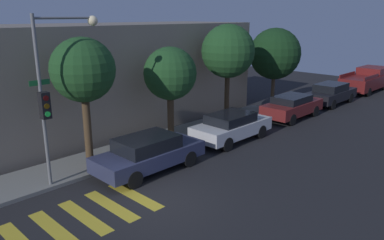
% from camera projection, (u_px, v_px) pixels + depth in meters
% --- Properties ---
extents(ground_plane, '(60.00, 60.00, 0.00)m').
position_uv_depth(ground_plane, '(157.00, 201.00, 12.41)').
color(ground_plane, black).
extents(sidewalk, '(26.00, 2.31, 0.14)m').
position_uv_depth(sidewalk, '(88.00, 164.00, 15.32)').
color(sidewalk, slate).
rests_on(sidewalk, ground).
extents(building_row, '(26.00, 6.00, 5.49)m').
position_uv_depth(building_row, '(33.00, 85.00, 17.65)').
color(building_row, slate).
rests_on(building_row, ground).
extents(crosswalk, '(5.25, 2.60, 0.00)m').
position_uv_depth(crosswalk, '(70.00, 223.00, 11.08)').
color(crosswalk, gold).
rests_on(crosswalk, ground).
extents(traffic_light_pole, '(2.68, 0.56, 5.99)m').
position_uv_depth(traffic_light_pole, '(55.00, 82.00, 12.62)').
color(traffic_light_pole, slate).
rests_on(traffic_light_pole, ground).
extents(sedan_near_corner, '(4.48, 1.85, 1.43)m').
position_uv_depth(sedan_near_corner, '(149.00, 153.00, 14.58)').
color(sedan_near_corner, '#2D3351').
rests_on(sedan_near_corner, ground).
extents(sedan_middle, '(4.30, 1.82, 1.38)m').
position_uv_depth(sedan_middle, '(231.00, 126.00, 18.14)').
color(sedan_middle, silver).
rests_on(sedan_middle, ground).
extents(sedan_far_end, '(4.38, 1.77, 1.39)m').
position_uv_depth(sedan_far_end, '(292.00, 106.00, 22.09)').
color(sedan_far_end, maroon).
rests_on(sedan_far_end, ground).
extents(sedan_tail_of_row, '(4.54, 1.79, 1.44)m').
position_uv_depth(sedan_tail_of_row, '(331.00, 93.00, 25.66)').
color(sedan_tail_of_row, black).
rests_on(sedan_tail_of_row, ground).
extents(pickup_truck, '(5.67, 2.10, 1.82)m').
position_uv_depth(pickup_truck, '(367.00, 80.00, 30.07)').
color(pickup_truck, maroon).
rests_on(pickup_truck, ground).
extents(tree_near_corner, '(2.45, 2.45, 5.18)m').
position_uv_depth(tree_near_corner, '(83.00, 71.00, 14.02)').
color(tree_near_corner, '#4C3823').
rests_on(tree_near_corner, ground).
extents(tree_midblock, '(2.47, 2.47, 4.57)m').
position_uv_depth(tree_midblock, '(170.00, 74.00, 17.22)').
color(tree_midblock, '#4C3823').
rests_on(tree_midblock, ground).
extents(tree_far_end, '(2.86, 2.86, 5.51)m').
position_uv_depth(tree_far_end, '(228.00, 52.00, 19.91)').
color(tree_far_end, '#42301E').
rests_on(tree_far_end, ground).
extents(tree_behind_truck, '(3.17, 3.17, 5.20)m').
position_uv_depth(tree_behind_truck, '(275.00, 54.00, 23.22)').
color(tree_behind_truck, brown).
rests_on(tree_behind_truck, ground).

